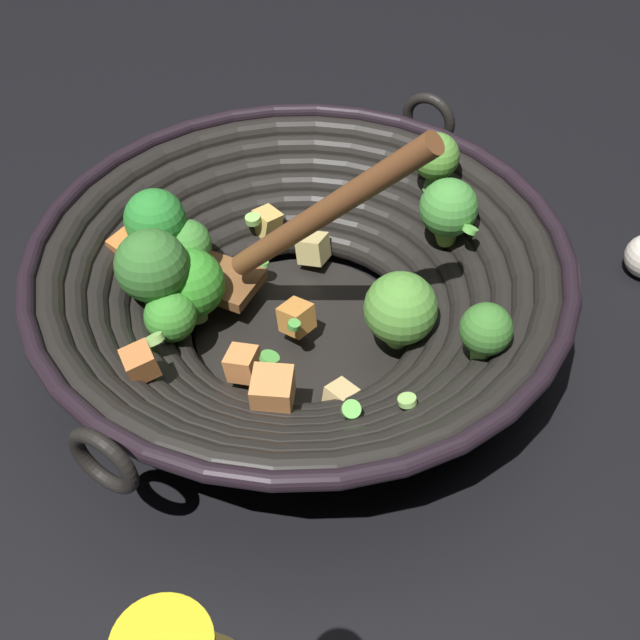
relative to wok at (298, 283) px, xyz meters
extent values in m
plane|color=black|center=(0.00, 0.00, -0.06)|extent=(4.00, 4.00, 0.00)
cylinder|color=black|center=(0.00, 0.00, -0.06)|extent=(0.18, 0.18, 0.01)
torus|color=black|center=(0.00, 0.00, -0.04)|extent=(0.24, 0.24, 0.02)
torus|color=black|center=(0.00, 0.00, -0.03)|extent=(0.27, 0.27, 0.02)
torus|color=black|center=(0.00, 0.00, -0.02)|extent=(0.29, 0.29, 0.02)
torus|color=black|center=(0.00, 0.00, -0.01)|extent=(0.32, 0.32, 0.02)
torus|color=black|center=(0.00, 0.00, 0.00)|extent=(0.35, 0.35, 0.02)
torus|color=black|center=(0.00, 0.00, 0.01)|extent=(0.38, 0.38, 0.02)
torus|color=black|center=(0.00, 0.00, 0.02)|extent=(0.41, 0.41, 0.02)
torus|color=black|center=(0.00, 0.00, 0.03)|extent=(0.43, 0.43, 0.01)
torus|color=black|center=(0.22, 0.07, 0.03)|extent=(0.03, 0.05, 0.05)
torus|color=black|center=(-0.22, -0.07, 0.03)|extent=(0.03, 0.05, 0.05)
cylinder|color=#72AD51|center=(-0.10, 0.04, -0.03)|extent=(0.02, 0.02, 0.01)
sphere|color=#3E922F|center=(-0.10, 0.04, -0.01)|extent=(0.04, 0.04, 0.04)
cylinder|color=#5D8E37|center=(-0.06, 0.12, -0.01)|extent=(0.03, 0.03, 0.03)
sphere|color=#2B8831|center=(-0.06, 0.12, 0.02)|extent=(0.05, 0.05, 0.05)
cylinder|color=#85B946|center=(0.13, -0.04, 0.00)|extent=(0.03, 0.03, 0.02)
sphere|color=#48963C|center=(0.13, -0.04, 0.03)|extent=(0.05, 0.05, 0.05)
cylinder|color=#68A945|center=(0.05, -0.07, -0.04)|extent=(0.02, 0.02, 0.02)
sphere|color=#589C3B|center=(0.05, -0.07, -0.01)|extent=(0.06, 0.06, 0.06)
cylinder|color=olive|center=(-0.04, 0.10, -0.02)|extent=(0.02, 0.02, 0.01)
sphere|color=#418934|center=(-0.04, 0.10, 0.00)|extent=(0.04, 0.04, 0.04)
cylinder|color=#7CBE55|center=(0.05, -0.15, 0.01)|extent=(0.02, 0.02, 0.02)
sphere|color=#3E7D2F|center=(0.05, -0.15, 0.03)|extent=(0.04, 0.04, 0.04)
cylinder|color=#589A49|center=(0.16, 0.00, 0.02)|extent=(0.02, 0.02, 0.02)
sphere|color=#589637|center=(0.16, 0.00, 0.05)|extent=(0.04, 0.04, 0.04)
cylinder|color=#77AB52|center=(-0.06, 0.06, -0.04)|extent=(0.04, 0.03, 0.02)
sphere|color=green|center=(-0.06, 0.06, -0.01)|extent=(0.06, 0.06, 0.06)
cylinder|color=#7EBE51|center=(-0.09, 0.07, -0.01)|extent=(0.03, 0.03, 0.02)
sphere|color=#37742F|center=(-0.09, 0.07, 0.02)|extent=(0.06, 0.06, 0.06)
cube|color=#E58A4A|center=(-0.07, -0.02, -0.03)|extent=(0.03, 0.03, 0.03)
cube|color=orange|center=(-0.08, 0.12, 0.00)|extent=(0.03, 0.03, 0.03)
cube|color=#E2913F|center=(-0.01, -0.01, -0.03)|extent=(0.03, 0.03, 0.03)
cube|color=#D4BD72|center=(0.06, 0.05, -0.03)|extent=(0.03, 0.04, 0.03)
cube|color=#C4733A|center=(-0.15, 0.00, 0.01)|extent=(0.03, 0.03, 0.03)
cube|color=#DF8B4B|center=(-0.08, -0.07, -0.01)|extent=(0.04, 0.04, 0.03)
cube|color=#E0BE77|center=(-0.03, -0.09, -0.04)|extent=(0.03, 0.02, 0.02)
cube|color=#E7BC5F|center=(0.05, 0.10, -0.02)|extent=(0.03, 0.02, 0.03)
cylinder|color=#56B247|center=(-0.03, -0.03, -0.01)|extent=(0.01, 0.01, 0.01)
cylinder|color=#6BC651|center=(-0.06, -0.12, 0.00)|extent=(0.02, 0.02, 0.01)
cylinder|color=#99D166|center=(0.03, 0.10, -0.01)|extent=(0.02, 0.02, 0.01)
cylinder|color=#99D166|center=(-0.03, -0.15, 0.01)|extent=(0.01, 0.01, 0.01)
cylinder|color=#56B247|center=(-0.06, -0.04, -0.01)|extent=(0.02, 0.02, 0.01)
cylinder|color=#56B247|center=(-0.10, 0.04, -0.02)|extent=(0.02, 0.02, 0.01)
cylinder|color=#6BC651|center=(0.13, -0.07, 0.03)|extent=(0.01, 0.01, 0.01)
cylinder|color=#6BC651|center=(0.01, 0.07, -0.03)|extent=(0.02, 0.02, 0.01)
cylinder|color=#99D166|center=(-0.12, 0.02, 0.00)|extent=(0.02, 0.02, 0.01)
cube|color=brown|center=(-0.03, 0.07, -0.03)|extent=(0.07, 0.08, 0.01)
cylinder|color=brown|center=(0.01, -0.02, 0.08)|extent=(0.08, 0.16, 0.18)
camera|label=1|loc=(-0.32, -0.39, 0.47)|focal=47.48mm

